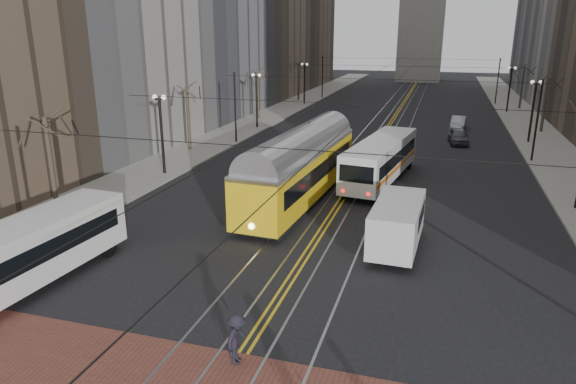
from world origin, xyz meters
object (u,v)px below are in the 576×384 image
Objects in this scene: sedan_grey at (458,136)px; sedan_silver at (458,123)px; transit_bus at (11,264)px; rear_bus at (381,161)px; cargo_van at (397,226)px; streetcar at (301,172)px; pedestrian_d at (237,339)px.

sedan_grey is 0.99× the size of sedan_silver.
transit_bus is 39.87m from sedan_grey.
cargo_van is (2.20, -11.63, -0.28)m from rear_bus.
rear_bus is at bearing 103.16° from cargo_van.
sedan_silver is at bearing 84.36° from rear_bus.
transit_bus is 47.16m from sedan_silver.
sedan_grey reaches higher than sedan_silver.
streetcar is at bearing -121.44° from sedan_grey.
rear_bus is 23.77m from sedan_silver.
pedestrian_d reaches higher than sedan_grey.
sedan_grey is at bearing 68.32° from streetcar.
sedan_grey is (5.49, 15.16, -0.79)m from rear_bus.
streetcar is 3.60× the size of sedan_silver.
rear_bus reaches higher than sedan_silver.
sedan_silver is (9.89, 28.51, -1.08)m from streetcar.
cargo_van is 11.28m from pedestrian_d.
cargo_van reaches higher than pedestrian_d.
rear_bus is (4.30, 5.41, -0.27)m from streetcar.
transit_bus is 16.81m from cargo_van.
rear_bus is at bearing -115.90° from sedan_grey.
streetcar reaches higher than sedan_silver.
streetcar is 1.31× the size of rear_bus.
sedan_silver is 45.87m from pedestrian_d.
sedan_grey is (3.29, 26.79, -0.51)m from cargo_van.
sedan_grey is at bearing 67.72° from transit_bus.
streetcar reaches higher than sedan_grey.
rear_bus is 2.75× the size of sedan_silver.
streetcar is 16.97m from pedestrian_d.
sedan_grey is (9.79, 20.58, -1.06)m from streetcar.
rear_bus reaches higher than transit_bus.
transit_bus reaches higher than sedan_silver.
transit_bus is 2.73× the size of sedan_grey.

